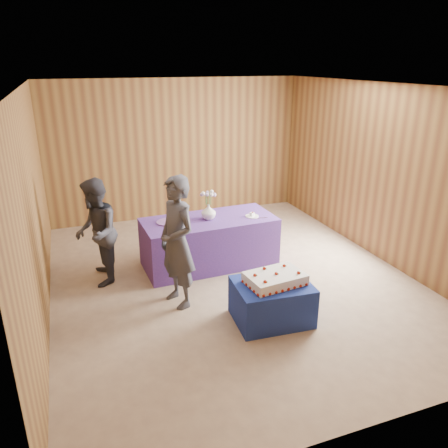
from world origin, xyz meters
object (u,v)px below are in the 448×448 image
cake_table (272,302)px  serving_table (209,242)px  guest_left (177,243)px  sheet_cake (275,278)px  guest_right (96,233)px  vase (209,212)px

cake_table → serving_table: bearing=101.0°
guest_left → sheet_cake: bearing=35.1°
serving_table → guest_right: bearing=178.3°
guest_right → serving_table: bearing=95.1°
cake_table → vase: bearing=101.2°
guest_left → cake_table: bearing=34.2°
serving_table → guest_left: bearing=-129.5°
serving_table → guest_left: (-0.74, -0.97, 0.49)m
vase → guest_right: (-1.64, -0.01, -0.10)m
sheet_cake → guest_right: size_ratio=0.50×
serving_table → sheet_cake: serving_table is taller
sheet_cake → guest_right: bearing=131.0°
serving_table → vase: 0.49m
cake_table → guest_right: 2.60m
vase → guest_right: 1.65m
vase → guest_left: guest_left is taller
sheet_cake → serving_table: bearing=91.5°
cake_table → sheet_cake: sheet_cake is taller
serving_table → guest_right: (-1.65, -0.01, 0.39)m
cake_table → guest_left: guest_left is taller
cake_table → vase: size_ratio=3.90×
vase → guest_left: 1.22m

